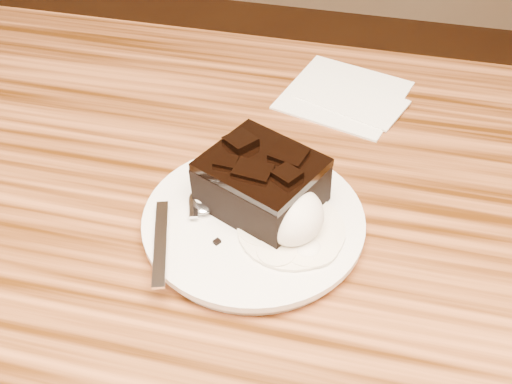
% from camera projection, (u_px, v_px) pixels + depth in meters
% --- Properties ---
extents(plate, '(0.21, 0.21, 0.02)m').
position_uv_depth(plate, '(254.00, 223.00, 0.58)').
color(plate, silver).
rests_on(plate, dining_table).
extents(brownie, '(0.13, 0.12, 0.05)m').
position_uv_depth(brownie, '(262.00, 185.00, 0.57)').
color(brownie, black).
rests_on(brownie, plate).
extents(ice_cream_scoop, '(0.06, 0.06, 0.05)m').
position_uv_depth(ice_cream_scoop, '(292.00, 216.00, 0.54)').
color(ice_cream_scoop, white).
rests_on(ice_cream_scoop, plate).
extents(melt_puddle, '(0.10, 0.10, 0.00)m').
position_uv_depth(melt_puddle, '(291.00, 230.00, 0.56)').
color(melt_puddle, white).
rests_on(melt_puddle, plate).
extents(spoon, '(0.07, 0.15, 0.01)m').
position_uv_depth(spoon, '(202.00, 202.00, 0.58)').
color(spoon, silver).
rests_on(spoon, plate).
extents(napkin, '(0.17, 0.17, 0.01)m').
position_uv_depth(napkin, '(344.00, 94.00, 0.74)').
color(napkin, white).
rests_on(napkin, dining_table).
extents(crumb_a, '(0.01, 0.01, 0.00)m').
position_uv_depth(crumb_a, '(217.00, 242.00, 0.54)').
color(crumb_a, black).
rests_on(crumb_a, plate).
extents(crumb_b, '(0.01, 0.01, 0.00)m').
position_uv_depth(crumb_b, '(278.00, 216.00, 0.57)').
color(crumb_b, black).
rests_on(crumb_b, plate).
extents(crumb_c, '(0.01, 0.01, 0.00)m').
position_uv_depth(crumb_c, '(301.00, 263.00, 0.53)').
color(crumb_c, black).
rests_on(crumb_c, plate).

